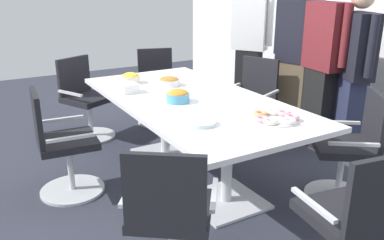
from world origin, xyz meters
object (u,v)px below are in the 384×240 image
at_px(person_standing_3, 354,71).
at_px(plate_stack, 200,122).
at_px(conference_table, 192,112).
at_px(office_chair_1, 352,228).
at_px(office_chair_0, 170,224).
at_px(snack_bowl_chips_yellow, 131,78).
at_px(office_chair_6, 62,149).
at_px(person_standing_1, 297,55).
at_px(snack_bowl_pretzels, 169,81).
at_px(person_standing_2, 323,61).
at_px(napkin_pile, 129,88).
at_px(snack_bowl_chips_orange, 178,96).
at_px(office_chair_4, 158,90).
at_px(donut_platter, 276,118).
at_px(person_standing_0, 250,43).
at_px(office_chair_3, 252,104).
at_px(office_chair_5, 86,103).
at_px(office_chair_2, 350,153).

xyz_separation_m(person_standing_3, plate_stack, (0.28, -1.95, -0.11)).
bearing_deg(person_standing_3, conference_table, 102.08).
bearing_deg(plate_stack, office_chair_1, 17.38).
relative_size(office_chair_0, person_standing_3, 0.54).
relative_size(person_standing_3, snack_bowl_chips_yellow, 9.32).
bearing_deg(snack_bowl_chips_yellow, office_chair_6, -58.63).
distance_m(person_standing_1, snack_bowl_pretzels, 1.55).
bearing_deg(person_standing_3, person_standing_2, 42.58).
height_order(person_standing_1, napkin_pile, person_standing_1).
height_order(office_chair_0, snack_bowl_chips_orange, office_chair_0).
bearing_deg(person_standing_2, snack_bowl_pretzels, 77.21).
distance_m(office_chair_1, plate_stack, 1.20).
relative_size(office_chair_4, person_standing_3, 0.54).
xyz_separation_m(conference_table, snack_bowl_chips_orange, (0.04, -0.16, 0.18)).
bearing_deg(napkin_pile, person_standing_2, 76.07).
distance_m(office_chair_1, snack_bowl_pretzels, 2.24).
distance_m(office_chair_1, office_chair_4, 3.30).
height_order(person_standing_3, donut_platter, person_standing_3).
distance_m(conference_table, person_standing_0, 2.20).
relative_size(office_chair_4, snack_bowl_chips_orange, 4.59).
distance_m(office_chair_4, snack_bowl_pretzels, 1.20).
distance_m(office_chair_3, office_chair_5, 1.88).
bearing_deg(person_standing_1, snack_bowl_chips_yellow, 62.29).
xyz_separation_m(snack_bowl_chips_orange, plate_stack, (0.57, -0.13, -0.04)).
xyz_separation_m(office_chair_3, office_chair_4, (-1.10, -0.64, 0.00)).
bearing_deg(office_chair_5, office_chair_6, 39.52).
bearing_deg(person_standing_1, snack_bowl_pretzels, 70.19).
bearing_deg(office_chair_4, person_standing_1, 150.28).
distance_m(office_chair_4, napkin_pile, 1.44).
bearing_deg(conference_table, office_chair_2, 42.59).
distance_m(conference_table, snack_bowl_pretzels, 0.53).
bearing_deg(napkin_pile, office_chair_6, -75.41).
xyz_separation_m(office_chair_5, plate_stack, (2.10, 0.25, 0.36)).
relative_size(office_chair_0, snack_bowl_chips_orange, 4.59).
bearing_deg(plate_stack, donut_platter, 68.83).
bearing_deg(person_standing_3, napkin_pile, 92.51).
distance_m(snack_bowl_chips_orange, napkin_pile, 0.55).
height_order(office_chair_3, snack_bowl_pretzels, office_chair_3).
distance_m(conference_table, snack_bowl_chips_orange, 0.24).
relative_size(person_standing_3, plate_stack, 7.19).
bearing_deg(person_standing_2, plate_stack, 114.07).
bearing_deg(office_chair_3, office_chair_2, 151.91).
bearing_deg(conference_table, office_chair_3, 114.52).
relative_size(donut_platter, napkin_pile, 2.24).
distance_m(office_chair_0, office_chair_1, 1.03).
bearing_deg(plate_stack, office_chair_6, -137.82).
xyz_separation_m(office_chair_5, person_standing_2, (1.52, 2.09, 0.53)).
distance_m(office_chair_0, napkin_pile, 1.70).
distance_m(snack_bowl_chips_yellow, snack_bowl_chips_orange, 0.83).
bearing_deg(snack_bowl_chips_yellow, plate_stack, -1.54).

